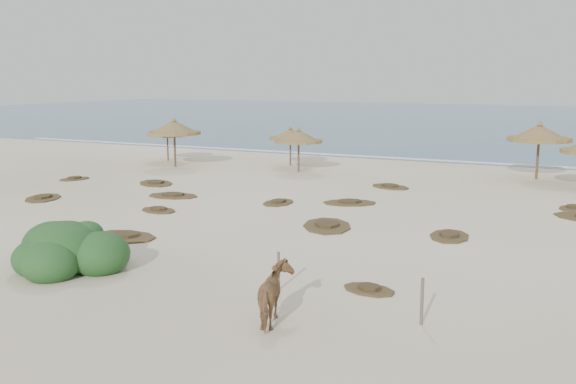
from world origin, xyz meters
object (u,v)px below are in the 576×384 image
object	(u,v)px
horse	(276,295)
bush	(67,251)
palapa_0	(174,128)
palapa_1	(167,131)

from	to	relation	value
horse	bush	size ratio (longest dim) A/B	0.44
palapa_0	horse	distance (m)	27.03
palapa_1	palapa_0	bearing A→B (deg)	-45.65
palapa_0	palapa_1	distance (m)	3.29
bush	palapa_0	bearing A→B (deg)	117.84
palapa_0	palapa_1	world-z (taller)	palapa_0
horse	bush	world-z (taller)	bush
palapa_0	horse	size ratio (longest dim) A/B	2.54
palapa_1	bush	bearing A→B (deg)	-60.05
palapa_1	horse	size ratio (longest dim) A/B	2.25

